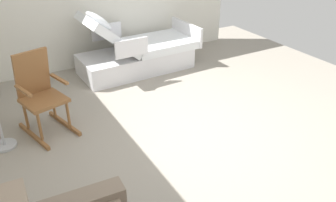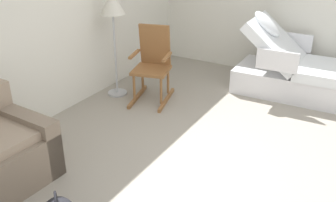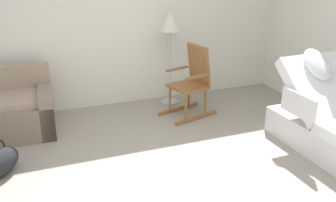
# 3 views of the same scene
# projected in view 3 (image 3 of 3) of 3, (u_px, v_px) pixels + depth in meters

# --- Properties ---
(ground_plane) EXTENTS (7.06, 7.06, 0.00)m
(ground_plane) POSITION_uv_depth(u_px,v_px,m) (167.00, 182.00, 4.06)
(ground_plane) COLOR gray
(back_wall) EXTENTS (5.85, 0.10, 2.70)m
(back_wall) POSITION_uv_depth(u_px,v_px,m) (109.00, 19.00, 5.72)
(back_wall) COLOR silver
(back_wall) RESTS_ON ground
(rocking_chair) EXTENTS (0.86, 0.66, 1.05)m
(rocking_chair) POSITION_uv_depth(u_px,v_px,m) (192.00, 82.00, 5.60)
(rocking_chair) COLOR brown
(rocking_chair) RESTS_ON ground
(floor_lamp) EXTENTS (0.34, 0.34, 1.48)m
(floor_lamp) POSITION_uv_depth(u_px,v_px,m) (170.00, 27.00, 5.74)
(floor_lamp) COLOR #B2B5BA
(floor_lamp) RESTS_ON ground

